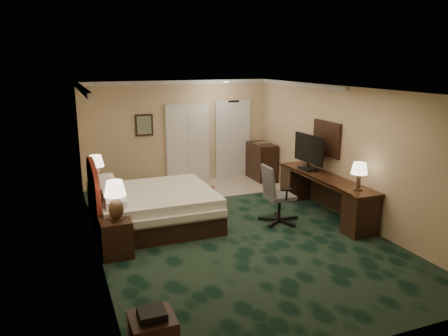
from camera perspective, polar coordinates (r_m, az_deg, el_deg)
name	(u,v)px	position (r m, az deg, el deg)	size (l,w,h in m)	color
floor	(232,231)	(8.52, 1.09, -8.20)	(5.00, 7.50, 0.00)	black
ceiling	(233,89)	(7.90, 1.18, 10.25)	(5.00, 7.50, 0.00)	silver
wall_back	(178,132)	(11.59, -6.01, 4.64)	(5.00, 0.00, 2.70)	tan
wall_front	(365,237)	(5.01, 17.97, -8.55)	(5.00, 0.00, 2.70)	tan
wall_left	(93,175)	(7.54, -16.72, -0.94)	(0.00, 7.50, 2.70)	tan
wall_right	(345,153)	(9.33, 15.47, 1.94)	(0.00, 7.50, 2.70)	tan
crown_molding	(233,92)	(7.91, 1.18, 9.89)	(5.00, 7.50, 0.10)	silver
tile_patch	(222,186)	(11.37, -0.31, -2.41)	(3.20, 1.70, 0.01)	#B4A695
headboard	(94,196)	(8.67, -16.62, -3.47)	(0.12, 2.00, 1.40)	#4A1814
entry_door	(233,140)	(12.11, 1.16, 3.67)	(1.02, 0.06, 2.18)	silver
closet_doors	(188,143)	(11.67, -4.73, 3.24)	(1.20, 0.06, 2.10)	silver
wall_art	(144,125)	(11.31, -10.40, 5.54)	(0.45, 0.06, 0.55)	#456252
wall_mirror	(327,138)	(9.75, 13.26, 3.77)	(0.05, 0.95, 0.75)	white
bed	(156,208)	(8.79, -8.85, -5.19)	(2.22, 2.06, 0.71)	silver
nightstand_near	(116,237)	(7.63, -13.94, -8.76)	(0.51, 0.58, 0.63)	black
nightstand_far	(99,197)	(9.96, -15.99, -3.64)	(0.47, 0.54, 0.58)	black
lamp_near	(116,201)	(7.38, -13.97, -4.14)	(0.36, 0.36, 0.67)	black
lamp_far	(96,170)	(9.77, -16.34, -0.26)	(0.34, 0.34, 0.64)	black
bed_bench	(204,203)	(9.44, -2.67, -4.61)	(0.42, 1.23, 0.42)	brown
desk	(324,196)	(9.49, 12.95, -3.54)	(0.62, 2.88, 0.83)	black
tv	(309,152)	(9.81, 10.99, 2.03)	(0.09, 1.02, 0.79)	black
desk_lamp	(359,176)	(8.51, 17.20, -1.04)	(0.31, 0.31, 0.54)	black
desk_chair	(280,194)	(8.84, 7.28, -3.35)	(0.69, 0.65, 1.19)	#555559
minibar	(261,161)	(12.02, 4.91, 0.87)	(0.53, 0.95, 1.00)	black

